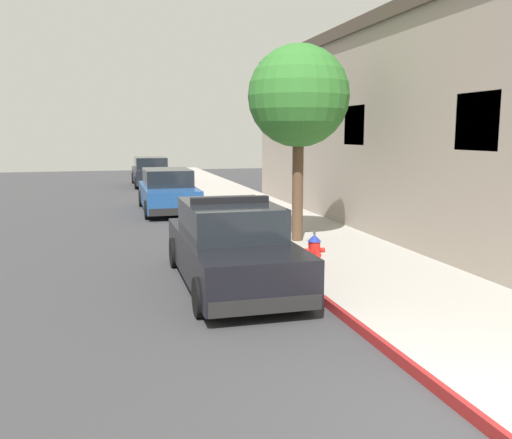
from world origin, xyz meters
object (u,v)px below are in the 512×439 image
parked_car_dark_far (151,172)px  fire_hydrant (314,252)px  police_cruiser (231,246)px  parked_car_silver_ahead (168,191)px  street_tree (299,97)px

parked_car_dark_far → fire_hydrant: 20.67m
police_cruiser → fire_hydrant: 1.80m
parked_car_silver_ahead → fire_hydrant: 10.32m
parked_car_silver_ahead → police_cruiser: bearing=-89.4°
parked_car_silver_ahead → fire_hydrant: (1.87, -10.15, -0.24)m
police_cruiser → street_tree: size_ratio=0.99×
street_tree → parked_car_silver_ahead: bearing=109.2°
parked_car_silver_ahead → street_tree: street_tree is taller
police_cruiser → parked_car_dark_far: bearing=89.8°
police_cruiser → street_tree: bearing=52.2°
parked_car_dark_far → street_tree: (2.36, -17.67, 3.00)m
police_cruiser → parked_car_dark_far: police_cruiser is taller
parked_car_silver_ahead → fire_hydrant: bearing=-79.6°
street_tree → parked_car_dark_far: bearing=97.6°
police_cruiser → parked_car_dark_far: 20.80m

